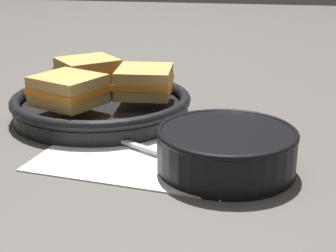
{
  "coord_description": "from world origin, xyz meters",
  "views": [
    {
      "loc": [
        0.16,
        -0.71,
        0.28
      ],
      "look_at": [
        0.03,
        -0.01,
        0.03
      ],
      "focal_mm": 55.0,
      "sensor_mm": 36.0,
      "label": 1
    }
  ],
  "objects_px": {
    "soup_bowl": "(226,147)",
    "spoon": "(164,155)",
    "skillet": "(102,105)",
    "sandwich_near_left": "(68,90)",
    "sandwich_near_right": "(145,81)",
    "sandwich_far_left": "(88,71)"
  },
  "relations": [
    {
      "from": "soup_bowl",
      "to": "skillet",
      "type": "distance_m",
      "value": 0.29
    },
    {
      "from": "sandwich_near_left",
      "to": "sandwich_far_left",
      "type": "distance_m",
      "value": 0.13
    },
    {
      "from": "sandwich_near_left",
      "to": "sandwich_near_right",
      "type": "distance_m",
      "value": 0.13
    },
    {
      "from": "soup_bowl",
      "to": "spoon",
      "type": "distance_m",
      "value": 0.09
    },
    {
      "from": "sandwich_near_left",
      "to": "sandwich_near_right",
      "type": "xyz_separation_m",
      "value": [
        0.1,
        0.08,
        0.0
      ]
    },
    {
      "from": "spoon",
      "to": "sandwich_near_right",
      "type": "relative_size",
      "value": 1.41
    },
    {
      "from": "spoon",
      "to": "skillet",
      "type": "bearing_deg",
      "value": 160.0
    },
    {
      "from": "skillet",
      "to": "sandwich_near_right",
      "type": "distance_m",
      "value": 0.09
    },
    {
      "from": "spoon",
      "to": "sandwich_near_right",
      "type": "distance_m",
      "value": 0.19
    },
    {
      "from": "soup_bowl",
      "to": "sandwich_near_right",
      "type": "bearing_deg",
      "value": 129.11
    },
    {
      "from": "skillet",
      "to": "sandwich_near_right",
      "type": "bearing_deg",
      "value": 5.77
    },
    {
      "from": "soup_bowl",
      "to": "skillet",
      "type": "xyz_separation_m",
      "value": [
        -0.23,
        0.18,
        -0.01
      ]
    },
    {
      "from": "skillet",
      "to": "spoon",
      "type": "bearing_deg",
      "value": -49.2
    },
    {
      "from": "spoon",
      "to": "skillet",
      "type": "xyz_separation_m",
      "value": [
        -0.14,
        0.16,
        0.01
      ]
    },
    {
      "from": "spoon",
      "to": "soup_bowl",
      "type": "bearing_deg",
      "value": 17.65
    },
    {
      "from": "soup_bowl",
      "to": "spoon",
      "type": "xyz_separation_m",
      "value": [
        -0.09,
        0.02,
        -0.02
      ]
    },
    {
      "from": "spoon",
      "to": "sandwich_near_right",
      "type": "height_order",
      "value": "sandwich_near_right"
    },
    {
      "from": "sandwich_near_left",
      "to": "sandwich_near_right",
      "type": "bearing_deg",
      "value": 35.77
    },
    {
      "from": "soup_bowl",
      "to": "sandwich_far_left",
      "type": "height_order",
      "value": "sandwich_far_left"
    },
    {
      "from": "soup_bowl",
      "to": "sandwich_near_left",
      "type": "xyz_separation_m",
      "value": [
        -0.26,
        0.11,
        0.03
      ]
    },
    {
      "from": "skillet",
      "to": "sandwich_far_left",
      "type": "height_order",
      "value": "sandwich_far_left"
    },
    {
      "from": "sandwich_far_left",
      "to": "sandwich_near_left",
      "type": "bearing_deg",
      "value": -84.23
    }
  ]
}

